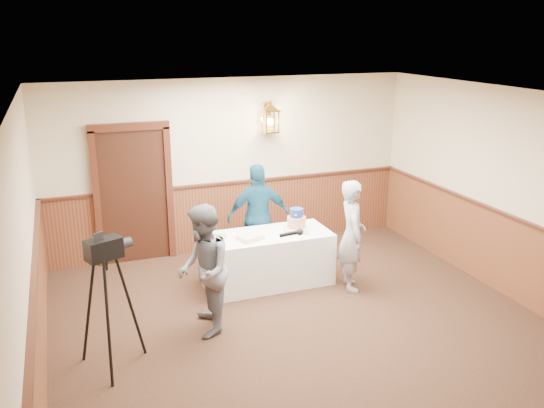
{
  "coord_description": "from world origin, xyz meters",
  "views": [
    {
      "loc": [
        -2.59,
        -5.27,
        3.52
      ],
      "look_at": [
        0.02,
        1.7,
        1.25
      ],
      "focal_mm": 38.0,
      "sensor_mm": 36.0,
      "label": 1
    }
  ],
  "objects_px": {
    "assistant_p": "(259,217)",
    "baker": "(352,235)",
    "sheet_cake_yellow": "(250,237)",
    "interviewer": "(204,271)",
    "sheet_cake_green": "(216,235)",
    "display_table": "(267,259)",
    "tv_camera_rig": "(109,311)",
    "tiered_cake": "(296,223)"
  },
  "relations": [
    {
      "from": "baker",
      "to": "tv_camera_rig",
      "type": "relative_size",
      "value": 1.06
    },
    {
      "from": "tiered_cake",
      "to": "interviewer",
      "type": "height_order",
      "value": "interviewer"
    },
    {
      "from": "sheet_cake_green",
      "to": "baker",
      "type": "bearing_deg",
      "value": -21.1
    },
    {
      "from": "sheet_cake_yellow",
      "to": "sheet_cake_green",
      "type": "xyz_separation_m",
      "value": [
        -0.42,
        0.26,
        -0.0
      ]
    },
    {
      "from": "sheet_cake_yellow",
      "to": "tv_camera_rig",
      "type": "distance_m",
      "value": 2.39
    },
    {
      "from": "sheet_cake_yellow",
      "to": "sheet_cake_green",
      "type": "relative_size",
      "value": 1.19
    },
    {
      "from": "sheet_cake_green",
      "to": "assistant_p",
      "type": "bearing_deg",
      "value": 30.39
    },
    {
      "from": "baker",
      "to": "display_table",
      "type": "bearing_deg",
      "value": 76.57
    },
    {
      "from": "sheet_cake_yellow",
      "to": "assistant_p",
      "type": "relative_size",
      "value": 0.2
    },
    {
      "from": "display_table",
      "to": "interviewer",
      "type": "xyz_separation_m",
      "value": [
        -1.17,
        -1.04,
        0.42
      ]
    },
    {
      "from": "sheet_cake_yellow",
      "to": "baker",
      "type": "bearing_deg",
      "value": -17.28
    },
    {
      "from": "tiered_cake",
      "to": "assistant_p",
      "type": "relative_size",
      "value": 0.25
    },
    {
      "from": "tv_camera_rig",
      "to": "tiered_cake",
      "type": "bearing_deg",
      "value": 5.07
    },
    {
      "from": "display_table",
      "to": "sheet_cake_green",
      "type": "distance_m",
      "value": 0.83
    },
    {
      "from": "sheet_cake_yellow",
      "to": "assistant_p",
      "type": "height_order",
      "value": "assistant_p"
    },
    {
      "from": "baker",
      "to": "tiered_cake",
      "type": "bearing_deg",
      "value": 65.14
    },
    {
      "from": "interviewer",
      "to": "display_table",
      "type": "bearing_deg",
      "value": 142.34
    },
    {
      "from": "tiered_cake",
      "to": "assistant_p",
      "type": "distance_m",
      "value": 0.73
    },
    {
      "from": "assistant_p",
      "to": "tv_camera_rig",
      "type": "distance_m",
      "value": 3.13
    },
    {
      "from": "sheet_cake_green",
      "to": "tv_camera_rig",
      "type": "height_order",
      "value": "tv_camera_rig"
    },
    {
      "from": "sheet_cake_green",
      "to": "assistant_p",
      "type": "xyz_separation_m",
      "value": [
        0.79,
        0.46,
        0.03
      ]
    },
    {
      "from": "sheet_cake_yellow",
      "to": "interviewer",
      "type": "distance_m",
      "value": 1.27
    },
    {
      "from": "tiered_cake",
      "to": "assistant_p",
      "type": "height_order",
      "value": "assistant_p"
    },
    {
      "from": "display_table",
      "to": "sheet_cake_yellow",
      "type": "distance_m",
      "value": 0.52
    },
    {
      "from": "interviewer",
      "to": "tiered_cake",
      "type": "bearing_deg",
      "value": 132.64
    },
    {
      "from": "display_table",
      "to": "assistant_p",
      "type": "distance_m",
      "value": 0.74
    },
    {
      "from": "sheet_cake_green",
      "to": "display_table",
      "type": "bearing_deg",
      "value": -10.31
    },
    {
      "from": "assistant_p",
      "to": "display_table",
      "type": "bearing_deg",
      "value": 88.72
    },
    {
      "from": "display_table",
      "to": "sheet_cake_yellow",
      "type": "height_order",
      "value": "sheet_cake_yellow"
    },
    {
      "from": "tiered_cake",
      "to": "tv_camera_rig",
      "type": "bearing_deg",
      "value": -153.11
    },
    {
      "from": "sheet_cake_green",
      "to": "baker",
      "type": "xyz_separation_m",
      "value": [
        1.76,
        -0.68,
        0.0
      ]
    },
    {
      "from": "interviewer",
      "to": "assistant_p",
      "type": "distance_m",
      "value": 2.06
    },
    {
      "from": "tiered_cake",
      "to": "assistant_p",
      "type": "bearing_deg",
      "value": 118.44
    },
    {
      "from": "baker",
      "to": "tv_camera_rig",
      "type": "height_order",
      "value": "baker"
    },
    {
      "from": "assistant_p",
      "to": "interviewer",
      "type": "bearing_deg",
      "value": 59.12
    },
    {
      "from": "tiered_cake",
      "to": "sheet_cake_yellow",
      "type": "height_order",
      "value": "tiered_cake"
    },
    {
      "from": "display_table",
      "to": "interviewer",
      "type": "relative_size",
      "value": 1.13
    },
    {
      "from": "interviewer",
      "to": "baker",
      "type": "distance_m",
      "value": 2.28
    },
    {
      "from": "sheet_cake_green",
      "to": "assistant_p",
      "type": "relative_size",
      "value": 0.17
    },
    {
      "from": "assistant_p",
      "to": "baker",
      "type": "bearing_deg",
      "value": 136.91
    },
    {
      "from": "display_table",
      "to": "baker",
      "type": "xyz_separation_m",
      "value": [
        1.05,
        -0.55,
        0.41
      ]
    },
    {
      "from": "assistant_p",
      "to": "sheet_cake_yellow",
      "type": "bearing_deg",
      "value": 69.41
    }
  ]
}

